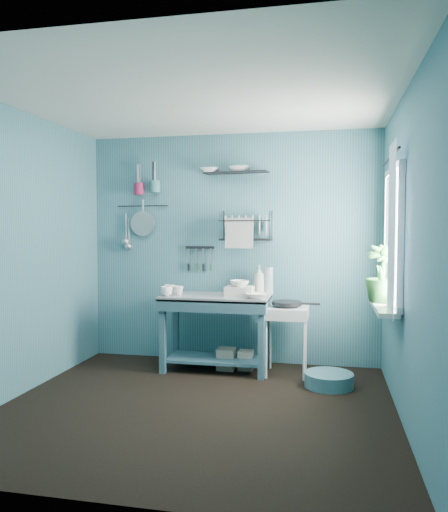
% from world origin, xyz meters
% --- Properties ---
extents(floor, '(3.20, 3.20, 0.00)m').
position_xyz_m(floor, '(0.00, 0.00, 0.00)').
color(floor, black).
rests_on(floor, ground).
extents(ceiling, '(3.20, 3.20, 0.00)m').
position_xyz_m(ceiling, '(0.00, 0.00, 2.50)').
color(ceiling, silver).
rests_on(ceiling, ground).
extents(wall_back, '(3.20, 0.00, 3.20)m').
position_xyz_m(wall_back, '(0.00, 1.50, 1.25)').
color(wall_back, '#3D707D').
rests_on(wall_back, ground).
extents(wall_front, '(3.20, 0.00, 3.20)m').
position_xyz_m(wall_front, '(0.00, -1.50, 1.25)').
color(wall_front, '#3D707D').
rests_on(wall_front, ground).
extents(wall_left, '(0.00, 3.00, 3.00)m').
position_xyz_m(wall_left, '(-1.60, 0.00, 1.25)').
color(wall_left, '#3D707D').
rests_on(wall_left, ground).
extents(wall_right, '(0.00, 3.00, 3.00)m').
position_xyz_m(wall_right, '(1.60, 0.00, 1.25)').
color(wall_right, '#3D707D').
rests_on(wall_right, ground).
extents(work_counter, '(1.16, 0.68, 0.78)m').
position_xyz_m(work_counter, '(-0.09, 1.09, 0.39)').
color(work_counter, '#315866').
rests_on(work_counter, floor).
extents(mug_left, '(0.12, 0.12, 0.10)m').
position_xyz_m(mug_left, '(-0.57, 0.93, 0.83)').
color(mug_left, white).
rests_on(mug_left, work_counter).
extents(mug_mid, '(0.14, 0.14, 0.09)m').
position_xyz_m(mug_mid, '(-0.47, 1.03, 0.83)').
color(mug_mid, white).
rests_on(mug_mid, work_counter).
extents(mug_right, '(0.17, 0.17, 0.10)m').
position_xyz_m(mug_right, '(-0.59, 1.09, 0.83)').
color(mug_right, white).
rests_on(mug_right, work_counter).
extents(wash_tub, '(0.28, 0.22, 0.10)m').
position_xyz_m(wash_tub, '(0.16, 1.07, 0.83)').
color(wash_tub, silver).
rests_on(wash_tub, work_counter).
extents(tub_bowl, '(0.20, 0.19, 0.06)m').
position_xyz_m(tub_bowl, '(0.16, 1.07, 0.91)').
color(tub_bowl, white).
rests_on(tub_bowl, wash_tub).
extents(soap_bottle, '(0.11, 0.12, 0.30)m').
position_xyz_m(soap_bottle, '(0.33, 1.29, 0.93)').
color(soap_bottle, silver).
rests_on(soap_bottle, work_counter).
extents(water_bottle, '(0.09, 0.09, 0.28)m').
position_xyz_m(water_bottle, '(0.43, 1.31, 0.92)').
color(water_bottle, '#A4B2B7').
rests_on(water_bottle, work_counter).
extents(counter_bowl, '(0.22, 0.22, 0.05)m').
position_xyz_m(counter_bowl, '(0.36, 0.94, 0.81)').
color(counter_bowl, white).
rests_on(counter_bowl, work_counter).
extents(hotplate_stand, '(0.46, 0.46, 0.68)m').
position_xyz_m(hotplate_stand, '(0.64, 1.09, 0.34)').
color(hotplate_stand, silver).
rests_on(hotplate_stand, floor).
extents(frying_pan, '(0.30, 0.30, 0.03)m').
position_xyz_m(frying_pan, '(0.64, 1.09, 0.72)').
color(frying_pan, black).
rests_on(frying_pan, hotplate_stand).
extents(knife_strip, '(0.32, 0.04, 0.03)m').
position_xyz_m(knife_strip, '(-0.36, 1.47, 1.26)').
color(knife_strip, black).
rests_on(knife_strip, wall_back).
extents(dish_rack, '(0.57, 0.29, 0.32)m').
position_xyz_m(dish_rack, '(0.18, 1.37, 1.50)').
color(dish_rack, black).
rests_on(dish_rack, wall_back).
extents(upper_shelf, '(0.72, 0.28, 0.01)m').
position_xyz_m(upper_shelf, '(0.07, 1.40, 2.07)').
color(upper_shelf, black).
rests_on(upper_shelf, wall_back).
extents(shelf_bowl_left, '(0.20, 0.20, 0.05)m').
position_xyz_m(shelf_bowl_left, '(-0.23, 1.40, 2.04)').
color(shelf_bowl_left, white).
rests_on(shelf_bowl_left, upper_shelf).
extents(shelf_bowl_right, '(0.26, 0.26, 0.06)m').
position_xyz_m(shelf_bowl_right, '(0.10, 1.40, 2.05)').
color(shelf_bowl_right, white).
rests_on(shelf_bowl_right, upper_shelf).
extents(utensil_cup_magenta, '(0.11, 0.11, 0.13)m').
position_xyz_m(utensil_cup_magenta, '(-1.04, 1.42, 1.91)').
color(utensil_cup_magenta, '#A21E46').
rests_on(utensil_cup_magenta, wall_back).
extents(utensil_cup_teal, '(0.11, 0.11, 0.13)m').
position_xyz_m(utensil_cup_teal, '(-0.85, 1.42, 1.94)').
color(utensil_cup_teal, teal).
rests_on(utensil_cup_teal, wall_back).
extents(colander, '(0.28, 0.03, 0.28)m').
position_xyz_m(colander, '(-1.02, 1.45, 1.53)').
color(colander, '#A2A6AA').
rests_on(colander, wall_back).
extents(ladle_outer, '(0.01, 0.01, 0.30)m').
position_xyz_m(ladle_outer, '(-1.22, 1.46, 1.49)').
color(ladle_outer, '#A2A6AA').
rests_on(ladle_outer, wall_back).
extents(ladle_inner, '(0.01, 0.01, 0.30)m').
position_xyz_m(ladle_inner, '(-1.19, 1.46, 1.44)').
color(ladle_inner, '#A2A6AA').
rests_on(ladle_inner, wall_back).
extents(hook_rail, '(0.60, 0.01, 0.01)m').
position_xyz_m(hook_rail, '(-1.02, 1.47, 1.73)').
color(hook_rail, black).
rests_on(hook_rail, wall_back).
extents(window_glass, '(0.00, 1.10, 1.10)m').
position_xyz_m(window_glass, '(1.59, 0.45, 1.40)').
color(window_glass, white).
rests_on(window_glass, wall_right).
extents(windowsill, '(0.16, 0.95, 0.04)m').
position_xyz_m(windowsill, '(1.50, 0.45, 0.81)').
color(windowsill, silver).
rests_on(windowsill, wall_right).
extents(curtain, '(0.00, 1.35, 1.35)m').
position_xyz_m(curtain, '(1.52, 0.15, 1.45)').
color(curtain, white).
rests_on(curtain, wall_right).
extents(curtain_rod, '(0.02, 1.05, 0.02)m').
position_xyz_m(curtain_rod, '(1.54, 0.45, 2.05)').
color(curtain_rod, black).
rests_on(curtain_rod, wall_right).
extents(potted_plant, '(0.28, 0.28, 0.50)m').
position_xyz_m(potted_plant, '(1.50, 0.58, 1.08)').
color(potted_plant, '#2C6F2C').
rests_on(potted_plant, windowsill).
extents(storage_tin_large, '(0.18, 0.18, 0.22)m').
position_xyz_m(storage_tin_large, '(0.01, 1.14, 0.11)').
color(storage_tin_large, gray).
rests_on(storage_tin_large, floor).
extents(storage_tin_small, '(0.15, 0.15, 0.20)m').
position_xyz_m(storage_tin_small, '(0.21, 1.17, 0.10)').
color(storage_tin_small, gray).
rests_on(storage_tin_small, floor).
extents(floor_basin, '(0.45, 0.45, 0.13)m').
position_xyz_m(floor_basin, '(1.06, 0.76, 0.07)').
color(floor_basin, '#3F737D').
rests_on(floor_basin, floor).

